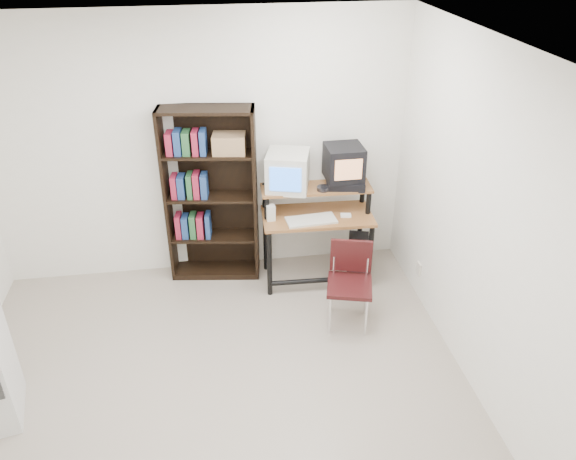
{
  "coord_description": "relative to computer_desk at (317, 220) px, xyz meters",
  "views": [
    {
      "loc": [
        0.06,
        -3.1,
        3.31
      ],
      "look_at": [
        0.71,
        1.1,
        0.87
      ],
      "focal_mm": 35.0,
      "sensor_mm": 36.0,
      "label": 1
    }
  ],
  "objects": [
    {
      "name": "mousepad",
      "position": [
        0.27,
        -0.1,
        0.05
      ],
      "size": [
        0.24,
        0.21,
        0.01
      ],
      "primitive_type": "cube",
      "rotation": [
        0.0,
        0.0,
        -0.15
      ],
      "color": "black",
      "rests_on": "computer_desk"
    },
    {
      "name": "desk_speaker",
      "position": [
        -0.46,
        -0.05,
        0.13
      ],
      "size": [
        0.09,
        0.08,
        0.17
      ],
      "primitive_type": "cube",
      "rotation": [
        0.0,
        0.0,
        0.09
      ],
      "color": "beige",
      "rests_on": "computer_desk"
    },
    {
      "name": "right_wall",
      "position": [
        0.93,
        -1.59,
        0.63
      ],
      "size": [
        0.01,
        4.0,
        2.6
      ],
      "primitive_type": "cube",
      "color": "white",
      "rests_on": "floor"
    },
    {
      "name": "keyboard",
      "position": [
        -0.08,
        -0.13,
        0.07
      ],
      "size": [
        0.49,
        0.25,
        0.03
      ],
      "primitive_type": "cube",
      "rotation": [
        0.0,
        0.0,
        0.08
      ],
      "color": "beige",
      "rests_on": "computer_desk"
    },
    {
      "name": "crt_monitor",
      "position": [
        -0.27,
        0.12,
        0.48
      ],
      "size": [
        0.47,
        0.47,
        0.37
      ],
      "rotation": [
        0.0,
        0.0,
        -0.27
      ],
      "color": "beige",
      "rests_on": "computer_desk"
    },
    {
      "name": "mouse",
      "position": [
        0.26,
        -0.09,
        0.07
      ],
      "size": [
        0.11,
        0.08,
        0.03
      ],
      "primitive_type": "cube",
      "rotation": [
        0.0,
        0.0,
        -0.16
      ],
      "color": "white",
      "rests_on": "mousepad"
    },
    {
      "name": "computer_desk",
      "position": [
        0.0,
        0.0,
        0.0
      ],
      "size": [
        1.08,
        0.57,
        0.98
      ],
      "rotation": [
        0.0,
        0.0,
        -0.04
      ],
      "color": "brown",
      "rests_on": "floor"
    },
    {
      "name": "pc_tower",
      "position": [
        0.42,
        -0.07,
        -0.46
      ],
      "size": [
        0.32,
        0.49,
        0.42
      ],
      "primitive_type": "cube",
      "rotation": [
        0.0,
        0.0,
        -0.28
      ],
      "color": "black",
      "rests_on": "floor"
    },
    {
      "name": "wall_outlet",
      "position": [
        0.92,
        -0.44,
        -0.37
      ],
      "size": [
        0.02,
        0.08,
        0.12
      ],
      "primitive_type": "cube",
      "color": "beige",
      "rests_on": "right_wall"
    },
    {
      "name": "back_wall",
      "position": [
        -1.07,
        0.41,
        0.63
      ],
      "size": [
        4.0,
        0.01,
        2.6
      ],
      "primitive_type": "cube",
      "color": "white",
      "rests_on": "floor"
    },
    {
      "name": "school_chair",
      "position": [
        0.16,
        -0.72,
        -0.19
      ],
      "size": [
        0.48,
        0.48,
        0.78
      ],
      "rotation": [
        0.0,
        0.0,
        -0.26
      ],
      "color": "black",
      "rests_on": "floor"
    },
    {
      "name": "ceiling",
      "position": [
        -1.07,
        -1.59,
        1.93
      ],
      "size": [
        4.0,
        4.0,
        0.01
      ],
      "primitive_type": "cube",
      "color": "white",
      "rests_on": "back_wall"
    },
    {
      "name": "bookshelf",
      "position": [
        -1.0,
        0.26,
        0.24
      ],
      "size": [
        0.91,
        0.41,
        1.77
      ],
      "rotation": [
        0.0,
        0.0,
        -0.14
      ],
      "color": "black",
      "rests_on": "floor"
    },
    {
      "name": "cd_spindle",
      "position": [
        0.05,
        0.01,
        0.32
      ],
      "size": [
        0.15,
        0.15,
        0.05
      ],
      "primitive_type": "cylinder",
      "rotation": [
        0.0,
        0.0,
        -0.29
      ],
      "color": "#26262B",
      "rests_on": "computer_desk"
    },
    {
      "name": "floor",
      "position": [
        -1.07,
        -1.59,
        -0.68
      ],
      "size": [
        4.0,
        4.0,
        0.01
      ],
      "primitive_type": "cube",
      "color": "#AB9E8E",
      "rests_on": "ground"
    },
    {
      "name": "vcr",
      "position": [
        0.28,
        0.06,
        0.34
      ],
      "size": [
        0.4,
        0.31,
        0.08
      ],
      "primitive_type": "cube",
      "rotation": [
        0.0,
        0.0,
        -0.16
      ],
      "color": "black",
      "rests_on": "computer_desk"
    },
    {
      "name": "crt_tv",
      "position": [
        0.27,
        0.1,
        0.54
      ],
      "size": [
        0.35,
        0.35,
        0.33
      ],
      "rotation": [
        0.0,
        0.0,
        0.01
      ],
      "color": "black",
      "rests_on": "vcr"
    }
  ]
}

